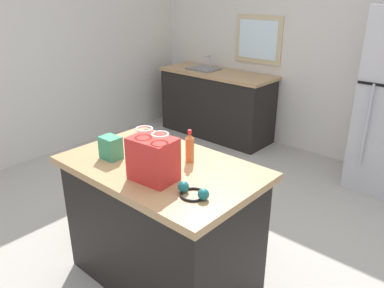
{
  "coord_description": "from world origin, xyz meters",
  "views": [
    {
      "loc": [
        1.68,
        -1.81,
        1.96
      ],
      "look_at": [
        0.06,
        0.01,
        0.95
      ],
      "focal_mm": 35.83,
      "sensor_mm": 36.0,
      "label": 1
    }
  ],
  "objects_px": {
    "shopping_bag": "(153,159)",
    "bottle": "(190,148)",
    "kitchen_island": "(163,223)",
    "ear_defenders": "(193,192)",
    "small_box": "(111,148)"
  },
  "relations": [
    {
      "from": "shopping_bag",
      "to": "ear_defenders",
      "type": "relative_size",
      "value": 1.54
    },
    {
      "from": "bottle",
      "to": "ear_defenders",
      "type": "height_order",
      "value": "bottle"
    },
    {
      "from": "kitchen_island",
      "to": "bottle",
      "type": "xyz_separation_m",
      "value": [
        0.11,
        0.16,
        0.54
      ]
    },
    {
      "from": "bottle",
      "to": "ear_defenders",
      "type": "distance_m",
      "value": 0.45
    },
    {
      "from": "kitchen_island",
      "to": "small_box",
      "type": "height_order",
      "value": "small_box"
    },
    {
      "from": "kitchen_island",
      "to": "shopping_bag",
      "type": "bearing_deg",
      "value": -55.87
    },
    {
      "from": "kitchen_island",
      "to": "shopping_bag",
      "type": "relative_size",
      "value": 4.23
    },
    {
      "from": "bottle",
      "to": "kitchen_island",
      "type": "bearing_deg",
      "value": -124.44
    },
    {
      "from": "kitchen_island",
      "to": "ear_defenders",
      "type": "xyz_separation_m",
      "value": [
        0.42,
        -0.16,
        0.47
      ]
    },
    {
      "from": "shopping_bag",
      "to": "small_box",
      "type": "xyz_separation_m",
      "value": [
        -0.43,
        0.02,
        -0.06
      ]
    },
    {
      "from": "shopping_bag",
      "to": "bottle",
      "type": "distance_m",
      "value": 0.33
    },
    {
      "from": "shopping_bag",
      "to": "ear_defenders",
      "type": "distance_m",
      "value": 0.32
    },
    {
      "from": "bottle",
      "to": "ear_defenders",
      "type": "relative_size",
      "value": 1.1
    },
    {
      "from": "shopping_bag",
      "to": "bottle",
      "type": "relative_size",
      "value": 1.4
    },
    {
      "from": "kitchen_island",
      "to": "ear_defenders",
      "type": "bearing_deg",
      "value": -20.84
    }
  ]
}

